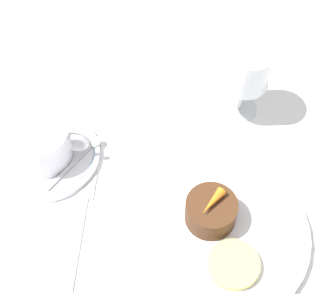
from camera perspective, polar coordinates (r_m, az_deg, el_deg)
ground_plane at (r=0.64m, az=6.54°, el=-9.55°), size 3.00×3.00×0.00m
dinner_plate at (r=0.62m, az=6.04°, el=-10.21°), size 0.24×0.24×0.01m
saucer at (r=0.70m, az=-14.48°, el=-1.04°), size 0.15×0.15×0.01m
coffee_cup at (r=0.68m, az=-15.23°, el=0.32°), size 0.11×0.08×0.05m
spoon at (r=0.69m, az=-10.60°, el=-1.14°), size 0.08×0.10×0.00m
wine_glass at (r=0.69m, az=9.42°, el=9.23°), size 0.07×0.07×0.12m
fork at (r=0.65m, az=-10.32°, el=-7.70°), size 0.03×0.18×0.01m
dessert_cake at (r=0.61m, az=5.25°, el=-7.81°), size 0.07×0.07×0.04m
carrot_garnish at (r=0.59m, az=5.43°, el=-6.68°), size 0.04×0.04×0.01m
pineapple_slice at (r=0.60m, az=8.02°, el=-13.99°), size 0.06×0.06×0.01m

